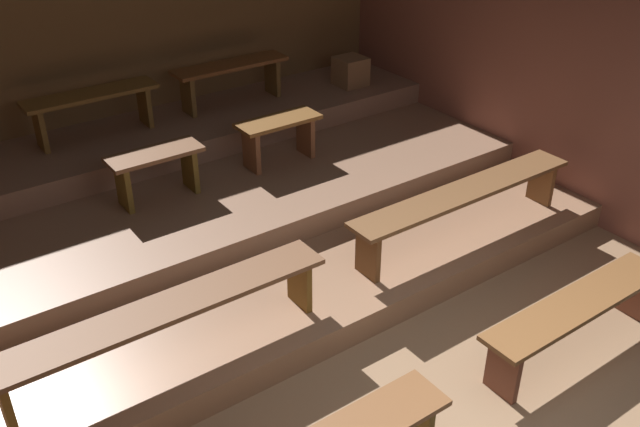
{
  "coord_description": "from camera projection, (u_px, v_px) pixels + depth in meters",
  "views": [
    {
      "loc": [
        -2.72,
        -1.73,
        3.53
      ],
      "look_at": [
        0.29,
        2.46,
        0.55
      ],
      "focal_mm": 39.1,
      "sensor_mm": 36.0,
      "label": 1
    }
  ],
  "objects": [
    {
      "name": "bench_middle_left",
      "position": [
        156.0,
        166.0,
        6.21
      ],
      "size": [
        0.84,
        0.34,
        0.46
      ],
      "color": "brown",
      "rests_on": "platform_middle"
    },
    {
      "name": "bench_middle_right",
      "position": [
        279.0,
        132.0,
        6.87
      ],
      "size": [
        0.84,
        0.34,
        0.46
      ],
      "color": "brown",
      "rests_on": "platform_middle"
    },
    {
      "name": "bench_upper_left",
      "position": [
        92.0,
        104.0,
        6.82
      ],
      "size": [
        1.3,
        0.34,
        0.46
      ],
      "color": "brown",
      "rests_on": "platform_upper"
    },
    {
      "name": "ground",
      "position": [
        283.0,
        273.0,
        6.22
      ],
      "size": [
        6.63,
        6.05,
        0.08
      ],
      "primitive_type": "cube",
      "color": "#937052"
    },
    {
      "name": "bench_lower_left",
      "position": [
        166.0,
        316.0,
        4.65
      ],
      "size": [
        2.38,
        0.34,
        0.46
      ],
      "color": "brown",
      "rests_on": "platform_lower"
    },
    {
      "name": "bench_lower_right",
      "position": [
        464.0,
        198.0,
        6.07
      ],
      "size": [
        2.38,
        0.34,
        0.46
      ],
      "color": "brown",
      "rests_on": "platform_lower"
    },
    {
      "name": "platform_upper",
      "position": [
        176.0,
        134.0,
        7.34
      ],
      "size": [
        5.83,
        1.17,
        0.23
      ],
      "primitive_type": "cube",
      "color": "#8F6855",
      "rests_on": "platform_middle"
    },
    {
      "name": "platform_middle",
      "position": [
        211.0,
        180.0,
        6.94
      ],
      "size": [
        5.83,
        2.66,
        0.23
      ],
      "primitive_type": "cube",
      "color": "#906951",
      "rests_on": "platform_lower"
    },
    {
      "name": "platform_lower",
      "position": [
        242.0,
        224.0,
        6.65
      ],
      "size": [
        5.83,
        3.81,
        0.23
      ],
      "primitive_type": "cube",
      "color": "#976E52",
      "rests_on": "ground"
    },
    {
      "name": "wall_right",
      "position": [
        522.0,
        76.0,
        7.09
      ],
      "size": [
        0.06,
        6.05,
        2.39
      ],
      "primitive_type": "cube",
      "color": "brown",
      "rests_on": "ground"
    },
    {
      "name": "bench_floor_right",
      "position": [
        577.0,
        312.0,
        5.09
      ],
      "size": [
        1.77,
        0.34,
        0.46
      ],
      "color": "brown",
      "rests_on": "ground"
    },
    {
      "name": "wall_back",
      "position": [
        145.0,
        63.0,
        7.47
      ],
      "size": [
        6.63,
        0.06,
        2.39
      ],
      "primitive_type": "cube",
      "color": "brown",
      "rests_on": "ground"
    },
    {
      "name": "wooden_crate_upper",
      "position": [
        350.0,
        71.0,
        8.23
      ],
      "size": [
        0.34,
        0.34,
        0.34
      ],
      "primitive_type": "cube",
      "color": "#886242",
      "rests_on": "platform_upper"
    },
    {
      "name": "bench_upper_right",
      "position": [
        231.0,
        73.0,
        7.61
      ],
      "size": [
        1.3,
        0.34,
        0.46
      ],
      "color": "brown",
      "rests_on": "platform_upper"
    }
  ]
}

